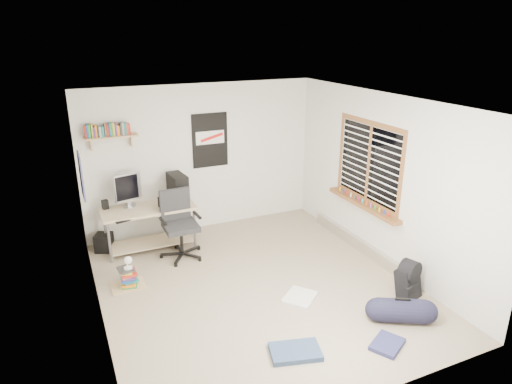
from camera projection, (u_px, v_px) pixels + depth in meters
name	position (u px, v px, depth m)	size (l,w,h in m)	color
floor	(256.00, 287.00, 6.23)	(4.00, 4.50, 0.01)	gray
ceiling	(256.00, 102.00, 5.38)	(4.00, 4.50, 0.01)	white
back_wall	(202.00, 158.00, 7.74)	(4.00, 0.01, 2.50)	silver
left_wall	(91.00, 228.00, 5.03)	(0.01, 4.50, 2.50)	silver
right_wall	(383.00, 181.00, 6.58)	(0.01, 4.50, 2.50)	silver
desk	(150.00, 227.00, 7.22)	(1.43, 0.63, 0.65)	#C8BD8A
monitor_left	(130.00, 195.00, 7.15)	(0.38, 0.10, 0.42)	#B8B7BD
monitor_right	(128.00, 197.00, 7.04)	(0.40, 0.10, 0.44)	#9C9BA0
pc_tower	(178.00, 189.00, 7.31)	(0.22, 0.47, 0.49)	black
keyboard	(127.00, 219.00, 6.76)	(0.39, 0.14, 0.02)	black
speaker_left	(105.00, 206.00, 7.05)	(0.09, 0.09, 0.18)	black
speaker_right	(162.00, 203.00, 7.12)	(0.10, 0.10, 0.20)	black
office_chair	(181.00, 227.00, 6.89)	(0.69, 0.69, 1.05)	#242427
wall_shelf	(111.00, 137.00, 6.90)	(0.80, 0.22, 0.24)	tan
poster_back_wall	(210.00, 140.00, 7.68)	(0.62, 0.03, 0.92)	black
poster_left_wall	(81.00, 176.00, 5.98)	(0.02, 0.42, 0.60)	navy
window	(368.00, 163.00, 6.75)	(0.10, 1.50, 1.26)	brown
baseboard_heater	(361.00, 245.00, 7.21)	(0.08, 2.50, 0.18)	#B7B2A8
backpack	(408.00, 283.00, 5.92)	(0.32, 0.26, 0.43)	black
duffel_bag	(401.00, 311.00, 5.44)	(0.29, 0.29, 0.57)	black
tshirt	(300.00, 297.00, 5.94)	(0.43, 0.36, 0.04)	silver
jeans_a	(295.00, 352.00, 4.92)	(0.54, 0.35, 0.06)	navy
jeans_b	(387.00, 344.00, 5.05)	(0.38, 0.29, 0.05)	#232550
book_stack	(127.00, 276.00, 6.19)	(0.46, 0.37, 0.31)	brown
desk_lamp	(127.00, 262.00, 6.10)	(0.12, 0.19, 0.19)	silver
subwoofer	(104.00, 242.00, 7.20)	(0.25, 0.25, 0.28)	black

